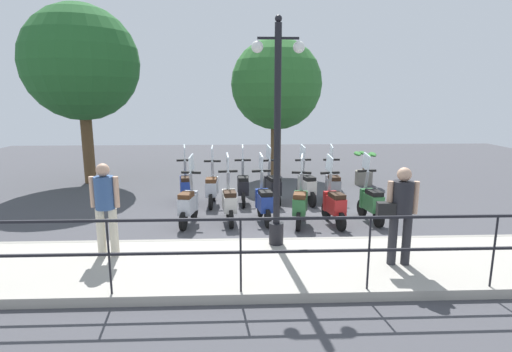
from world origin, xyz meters
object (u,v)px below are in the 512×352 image
scooter_near_0 (371,201)px  scooter_near_3 (264,201)px  scooter_far_5 (186,186)px  scooter_far_3 (243,186)px  scooter_near_1 (334,204)px  tree_distant (276,85)px  scooter_near_4 (229,202)px  tree_large (81,64)px  scooter_far_4 (212,187)px  pedestrian_distant (105,202)px  pedestrian_with_bag (401,209)px  scooter_far_0 (333,185)px  scooter_near_2 (300,204)px  lamp_post_near (277,149)px  scooter_near_5 (188,204)px  scooter_far_1 (306,186)px  scooter_far_2 (272,186)px  potted_palm (364,171)px

scooter_near_0 → scooter_near_3: (0.09, 2.42, 0.00)m
scooter_far_5 → scooter_far_3: bearing=-101.0°
scooter_near_1 → tree_distant: bearing=-1.8°
tree_distant → scooter_near_4: 6.15m
scooter_near_1 → tree_large: bearing=46.3°
scooter_near_1 → scooter_far_4: (1.74, 2.80, 0.00)m
pedestrian_distant → scooter_far_3: size_ratio=1.03×
pedestrian_with_bag → scooter_far_0: 4.36m
tree_distant → pedestrian_distant: bearing=154.8°
scooter_near_2 → scooter_far_3: same height
tree_large → tree_distant: 6.31m
lamp_post_near → tree_large: 8.56m
lamp_post_near → scooter_far_3: bearing=9.7°
scooter_near_0 → scooter_near_3: same height
scooter_near_5 → scooter_far_4: bearing=-5.0°
scooter_near_1 → scooter_far_0: same height
scooter_far_3 → scooter_far_5: 1.51m
pedestrian_distant → scooter_far_1: (3.75, -4.01, -0.60)m
scooter_near_2 → pedestrian_with_bag: bearing=-141.7°
scooter_far_1 → pedestrian_distant: bearing=120.5°
scooter_far_2 → scooter_far_4: same height
scooter_near_2 → scooter_near_3: (0.24, 0.79, 0.00)m
tree_large → scooter_near_4: tree_large is taller
scooter_near_5 → scooter_far_5: (1.76, 0.28, 0.00)m
potted_palm → scooter_far_1: size_ratio=0.69×
scooter_far_2 → scooter_near_3: bearing=154.7°
scooter_far_1 → scooter_far_5: same height
scooter_far_0 → scooter_far_3: bearing=90.5°
lamp_post_near → scooter_near_2: bearing=-23.5°
tree_large → scooter_far_4: bearing=-125.2°
scooter_near_1 → scooter_near_3: size_ratio=1.00×
pedestrian_with_bag → scooter_near_0: bearing=-4.4°
scooter_near_3 → scooter_far_3: bearing=7.5°
tree_large → scooter_near_5: tree_large is taller
pedestrian_with_bag → scooter_near_3: bearing=40.7°
scooter_near_2 → scooter_near_5: bearing=100.0°
lamp_post_near → scooter_far_4: 3.78m
pedestrian_with_bag → scooter_near_2: pedestrian_with_bag is taller
pedestrian_with_bag → scooter_far_2: pedestrian_with_bag is taller
scooter_far_3 → scooter_near_5: bearing=143.4°
potted_palm → scooter_far_5: bearing=111.2°
lamp_post_near → scooter_near_2: 2.19m
scooter_far_0 → scooter_far_3: same height
pedestrian_with_bag → pedestrian_distant: same height
lamp_post_near → scooter_far_5: bearing=31.5°
scooter_near_0 → scooter_far_4: bearing=59.2°
scooter_near_5 → scooter_far_4: same height
tree_distant → scooter_near_2: tree_distant is taller
scooter_far_4 → scooter_far_5: size_ratio=1.00×
scooter_near_5 → scooter_far_5: size_ratio=1.00×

